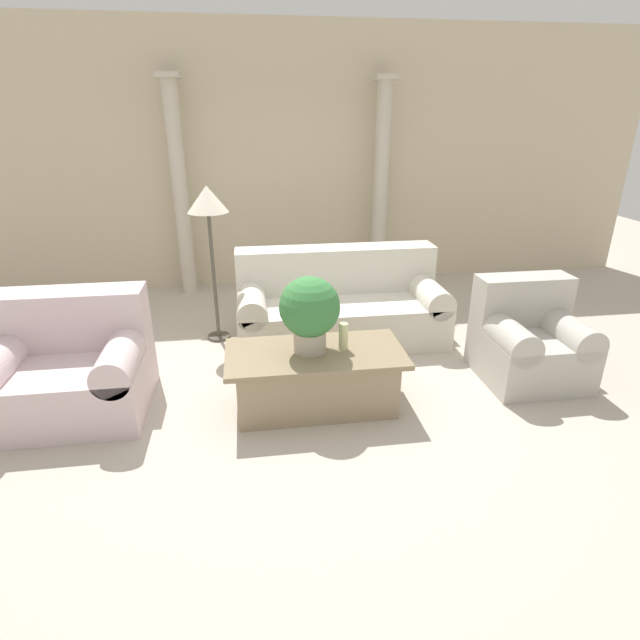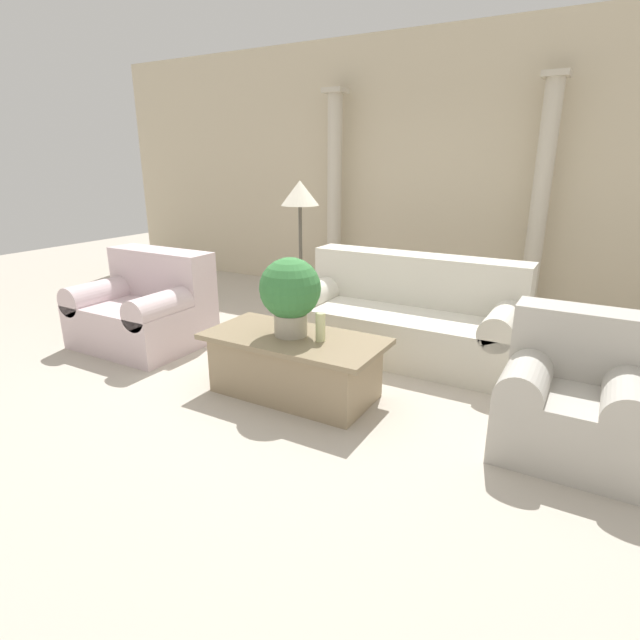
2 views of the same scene
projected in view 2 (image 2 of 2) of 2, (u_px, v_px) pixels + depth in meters
ground_plane at (308, 374)px, 4.24m from camera, size 16.00×16.00×0.00m
wall_back at (427, 172)px, 6.12m from camera, size 10.00×0.06×3.20m
sofa_long at (407, 316)px, 4.64m from camera, size 2.06×0.94×0.89m
loveseat at (146, 307)px, 4.88m from camera, size 1.15×0.94×0.89m
coffee_table at (295, 365)px, 3.82m from camera, size 1.37×0.68×0.47m
potted_plant at (290, 292)px, 3.67m from camera, size 0.46×0.46×0.59m
pillar_candle at (320, 327)px, 3.62m from camera, size 0.07×0.07×0.21m
floor_lamp at (300, 202)px, 5.04m from camera, size 0.39×0.39×1.54m
column_left at (334, 194)px, 6.51m from camera, size 0.26×0.26×2.58m
column_right at (540, 201)px, 5.33m from camera, size 0.26×0.26×2.58m
armchair at (574, 396)px, 3.06m from camera, size 0.82×0.79×0.86m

